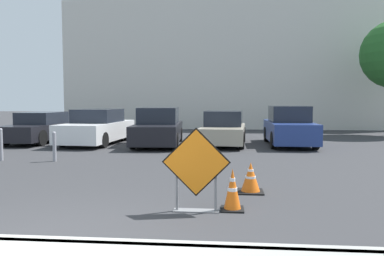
% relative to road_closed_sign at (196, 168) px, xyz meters
% --- Properties ---
extents(ground_plane, '(96.00, 96.00, 0.00)m').
position_rel_road_closed_sign_xyz_m(ground_plane, '(-1.78, 8.26, -0.74)').
color(ground_plane, '#333335').
extents(curb_lip, '(30.29, 0.20, 0.14)m').
position_rel_road_closed_sign_xyz_m(curb_lip, '(-1.78, -1.74, -0.67)').
color(curb_lip, '#999993').
rests_on(curb_lip, ground_plane).
extents(road_closed_sign, '(1.14, 0.20, 1.41)m').
position_rel_road_closed_sign_xyz_m(road_closed_sign, '(0.00, 0.00, 0.00)').
color(road_closed_sign, black).
rests_on(road_closed_sign, ground_plane).
extents(traffic_cone_nearest, '(0.39, 0.39, 0.71)m').
position_rel_road_closed_sign_xyz_m(traffic_cone_nearest, '(0.60, 0.18, -0.39)').
color(traffic_cone_nearest, black).
rests_on(traffic_cone_nearest, ground_plane).
extents(traffic_cone_second, '(0.51, 0.51, 0.61)m').
position_rel_road_closed_sign_xyz_m(traffic_cone_second, '(0.99, 1.45, -0.44)').
color(traffic_cone_second, black).
rests_on(traffic_cone_second, ground_plane).
extents(parked_car_nearest, '(1.91, 4.63, 1.34)m').
position_rel_road_closed_sign_xyz_m(parked_car_nearest, '(-7.76, 10.00, -0.11)').
color(parked_car_nearest, black).
rests_on(parked_car_nearest, ground_plane).
extents(parked_car_second, '(2.16, 4.70, 1.49)m').
position_rel_road_closed_sign_xyz_m(parked_car_second, '(-5.04, 9.62, -0.05)').
color(parked_car_second, white).
rests_on(parked_car_second, ground_plane).
extents(parked_car_third, '(2.06, 4.61, 1.56)m').
position_rel_road_closed_sign_xyz_m(parked_car_third, '(-2.32, 9.35, -0.03)').
color(parked_car_third, black).
rests_on(parked_car_third, ground_plane).
extents(parked_car_fourth, '(1.98, 4.15, 1.43)m').
position_rel_road_closed_sign_xyz_m(parked_car_fourth, '(0.41, 9.60, -0.08)').
color(parked_car_fourth, '#A39984').
rests_on(parked_car_fourth, ground_plane).
extents(parked_car_fifth, '(1.80, 4.20, 1.63)m').
position_rel_road_closed_sign_xyz_m(parked_car_fifth, '(3.13, 9.76, 0.01)').
color(parked_car_fifth, navy).
rests_on(parked_car_fifth, ground_plane).
extents(bollard_nearest, '(0.12, 0.12, 0.92)m').
position_rel_road_closed_sign_xyz_m(bollard_nearest, '(-4.72, 4.82, -0.25)').
color(bollard_nearest, gray).
rests_on(bollard_nearest, ground_plane).
extents(bollard_second, '(0.12, 0.12, 1.01)m').
position_rel_road_closed_sign_xyz_m(bollard_second, '(-6.44, 4.82, -0.20)').
color(bollard_second, gray).
rests_on(bollard_second, ground_plane).
extents(building_facade_backdrop, '(22.67, 5.00, 8.42)m').
position_rel_road_closed_sign_xyz_m(building_facade_backdrop, '(1.05, 20.58, 3.47)').
color(building_facade_backdrop, beige).
rests_on(building_facade_backdrop, ground_plane).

